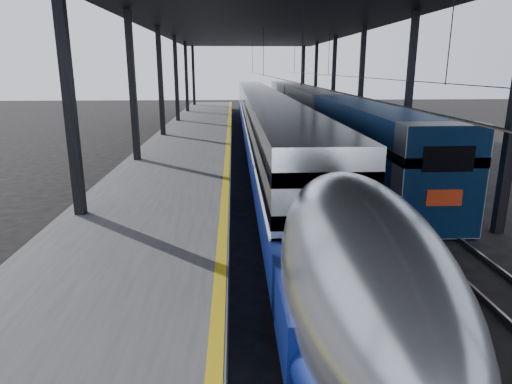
{
  "coord_description": "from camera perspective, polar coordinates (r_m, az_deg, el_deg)",
  "views": [
    {
      "loc": [
        -0.32,
        -10.79,
        6.01
      ],
      "look_at": [
        0.41,
        3.93,
        2.0
      ],
      "focal_mm": 32.0,
      "sensor_mm": 36.0,
      "label": 1
    }
  ],
  "objects": [
    {
      "name": "tgv_train",
      "position": [
        35.59,
        0.94,
        8.67
      ],
      "size": [
        2.91,
        65.2,
        4.16
      ],
      "color": "silver",
      "rests_on": "ground"
    },
    {
      "name": "yellow_strip",
      "position": [
        31.19,
        -3.51,
        5.97
      ],
      "size": [
        0.3,
        80.0,
        0.01
      ],
      "primitive_type": "cube",
      "color": "gold",
      "rests_on": "platform"
    },
    {
      "name": "rails",
      "position": [
        31.72,
        5.98,
        4.37
      ],
      "size": [
        6.52,
        80.0,
        0.16
      ],
      "color": "slate",
      "rests_on": "ground"
    },
    {
      "name": "canopy",
      "position": [
        31.02,
        1.39,
        20.97
      ],
      "size": [
        18.0,
        75.0,
        9.47
      ],
      "color": "black",
      "rests_on": "ground"
    },
    {
      "name": "second_train",
      "position": [
        43.07,
        7.08,
        9.92
      ],
      "size": [
        3.02,
        56.05,
        4.16
      ],
      "color": "navy",
      "rests_on": "ground"
    },
    {
      "name": "ground",
      "position": [
        12.35,
        -1.01,
        -13.9
      ],
      "size": [
        160.0,
        160.0,
        0.0
      ],
      "primitive_type": "plane",
      "color": "black",
      "rests_on": "ground"
    },
    {
      "name": "platform",
      "position": [
        31.44,
        -8.62,
        4.96
      ],
      "size": [
        6.0,
        80.0,
        1.0
      ],
      "primitive_type": "cube",
      "color": "#4C4C4F",
      "rests_on": "ground"
    }
  ]
}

